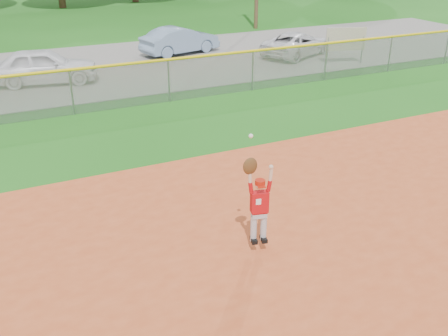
# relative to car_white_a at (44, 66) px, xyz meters

# --- Properties ---
(ground) EXTENTS (120.00, 120.00, 0.00)m
(ground) POSITION_rel_car_white_a_xyz_m (3.69, -14.27, -0.72)
(ground) COLOR #1C6216
(ground) RESTS_ON ground
(parking_strip) EXTENTS (44.00, 10.00, 0.03)m
(parking_strip) POSITION_rel_car_white_a_xyz_m (3.69, 1.73, -0.71)
(parking_strip) COLOR slate
(parking_strip) RESTS_ON ground
(car_white_a) EXTENTS (4.29, 2.36, 1.38)m
(car_white_a) POSITION_rel_car_white_a_xyz_m (0.00, 0.00, 0.00)
(car_white_a) COLOR white
(car_white_a) RESTS_ON parking_strip
(car_blue) EXTENTS (4.17, 2.30, 1.30)m
(car_blue) POSITION_rel_car_white_a_xyz_m (6.77, 2.80, -0.04)
(car_blue) COLOR #7B96B8
(car_blue) RESTS_ON parking_strip
(car_white_b) EXTENTS (4.50, 3.44, 1.14)m
(car_white_b) POSITION_rel_car_white_a_xyz_m (11.74, -0.04, -0.12)
(car_white_b) COLOR white
(car_white_b) RESTS_ON parking_strip
(sponsor_sign) EXTENTS (1.76, 0.63, 1.63)m
(sponsor_sign) POSITION_rel_car_white_a_xyz_m (12.83, -2.32, 0.36)
(sponsor_sign) COLOR gray
(sponsor_sign) RESTS_ON ground
(outfield_fence) EXTENTS (40.06, 0.10, 1.55)m
(outfield_fence) POSITION_rel_car_white_a_xyz_m (3.69, -4.27, 0.16)
(outfield_fence) COLOR gray
(outfield_fence) RESTS_ON ground
(ballplayer) EXTENTS (0.57, 0.31, 2.15)m
(ballplayer) POSITION_rel_car_white_a_xyz_m (2.04, -13.76, 0.37)
(ballplayer) COLOR silver
(ballplayer) RESTS_ON ground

